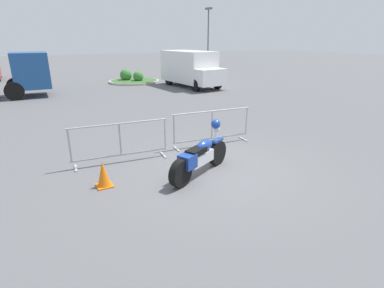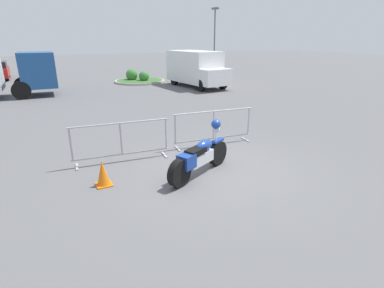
% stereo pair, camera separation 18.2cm
% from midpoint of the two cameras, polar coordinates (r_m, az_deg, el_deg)
% --- Properties ---
extents(ground_plane, '(120.00, 120.00, 0.00)m').
position_cam_midpoint_polar(ground_plane, '(7.51, 4.06, -4.90)').
color(ground_plane, '#5B5B5E').
extents(motorcycle, '(2.04, 1.07, 1.23)m').
position_cam_midpoint_polar(motorcycle, '(7.07, 0.86, -2.35)').
color(motorcycle, black).
rests_on(motorcycle, ground).
extents(crowd_barrier_near, '(2.53, 0.71, 1.07)m').
position_cam_midpoint_polar(crowd_barrier_near, '(7.99, -14.14, 0.38)').
color(crowd_barrier_near, '#9EA0A5').
rests_on(crowd_barrier_near, ground).
extents(crowd_barrier_far, '(2.53, 0.71, 1.07)m').
position_cam_midpoint_polar(crowd_barrier_far, '(9.09, 3.24, 3.26)').
color(crowd_barrier_far, '#9EA0A5').
rests_on(crowd_barrier_far, ground).
extents(delivery_van, '(2.36, 5.15, 2.31)m').
position_cam_midpoint_polar(delivery_van, '(20.57, -0.55, 14.32)').
color(delivery_van, white).
rests_on(delivery_van, ground).
extents(planter_island, '(3.68, 3.68, 0.95)m').
position_cam_midpoint_polar(planter_island, '(23.18, -11.40, 11.99)').
color(planter_island, '#ADA89E').
rests_on(planter_island, ground).
extents(traffic_cone, '(0.34, 0.34, 0.59)m').
position_cam_midpoint_polar(traffic_cone, '(6.87, -17.27, -5.55)').
color(traffic_cone, orange).
rests_on(traffic_cone, ground).
extents(street_lamp, '(0.36, 0.70, 5.68)m').
position_cam_midpoint_polar(street_lamp, '(29.20, 2.92, 20.68)').
color(street_lamp, '#595B60').
rests_on(street_lamp, ground).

